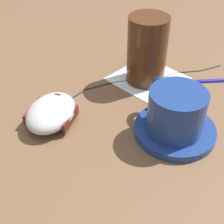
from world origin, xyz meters
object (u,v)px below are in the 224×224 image
object	(u,v)px
coffee_cup	(175,110)
computer_mouse	(51,112)
saucer	(175,130)
drinking_glass	(147,50)

from	to	relation	value
coffee_cup	computer_mouse	size ratio (longest dim) A/B	0.92
coffee_cup	computer_mouse	xyz separation A→B (m)	(0.18, 0.06, -0.03)
saucer	drinking_glass	distance (m)	0.16
saucer	coffee_cup	world-z (taller)	coffee_cup
coffee_cup	drinking_glass	xyz separation A→B (m)	(0.09, -0.12, 0.02)
coffee_cup	saucer	bearing A→B (deg)	-147.77
coffee_cup	drinking_glass	bearing A→B (deg)	-52.77
saucer	computer_mouse	bearing A→B (deg)	17.94
saucer	coffee_cup	size ratio (longest dim) A/B	1.26
computer_mouse	drinking_glass	size ratio (longest dim) A/B	0.88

